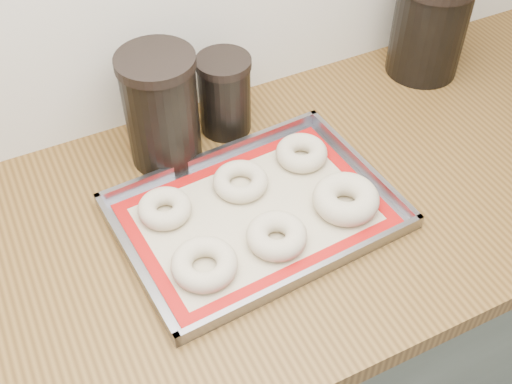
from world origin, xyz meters
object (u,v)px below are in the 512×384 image
bagel_back_left (165,208)px  bagel_back_mid (241,181)px  baking_tray (256,213)px  canister_right (429,26)px  bagel_back_right (302,153)px  canister_mid (225,94)px  bagel_front_mid (277,236)px  bagel_front_right (346,199)px  canister_left (161,109)px  bagel_front_left (204,264)px

bagel_back_left → bagel_back_mid: 0.14m
baking_tray → canister_right: canister_right is taller
bagel_back_right → canister_mid: (-0.08, 0.15, 0.06)m
bagel_front_mid → canister_right: 0.60m
bagel_back_mid → canister_mid: (0.05, 0.17, 0.06)m
bagel_back_mid → bagel_back_right: size_ratio=1.03×
bagel_back_mid → bagel_back_right: bearing=6.6°
baking_tray → bagel_back_left: bearing=154.1°
bagel_front_right → canister_left: bearing=130.5°
bagel_front_mid → bagel_back_mid: bearing=89.2°
bagel_front_left → canister_mid: (0.18, 0.31, 0.06)m
canister_left → bagel_front_right: bearing=-49.5°
bagel_front_left → bagel_back_mid: (0.13, 0.14, -0.00)m
bagel_front_right → canister_right: bearing=37.4°
canister_mid → canister_left: bearing=-169.0°
canister_right → canister_mid: bearing=178.8°
bagel_front_right → bagel_front_mid: bearing=-172.6°
canister_mid → bagel_front_right: bearing=-72.2°
bagel_back_mid → canister_right: bearing=17.2°
bagel_back_right → canister_left: (-0.22, 0.13, 0.09)m
baking_tray → canister_mid: size_ratio=3.02×
bagel_back_right → canister_right: (0.38, 0.14, 0.09)m
bagel_back_right → bagel_front_mid: bearing=-130.4°
bagel_front_right → canister_left: size_ratio=0.52×
bagel_back_right → canister_left: size_ratio=0.44×
bagel_back_left → canister_mid: (0.19, 0.17, 0.06)m
baking_tray → bagel_back_left: bagel_back_left is taller
bagel_front_right → bagel_back_right: bagel_front_right is taller
baking_tray → canister_left: 0.25m
bagel_front_right → canister_left: 0.36m
canister_right → bagel_front_right: bearing=-142.6°
bagel_back_left → canister_right: canister_right is taller
bagel_front_left → canister_mid: size_ratio=0.67×
bagel_back_left → bagel_back_right: (0.28, 0.02, 0.00)m
bagel_front_left → bagel_back_right: same height
canister_right → baking_tray: bearing=-156.0°
bagel_front_mid → bagel_back_right: bagel_front_mid is taller
baking_tray → bagel_back_mid: (0.00, 0.07, 0.01)m
bagel_front_left → bagel_front_right: (0.27, 0.02, 0.00)m
bagel_front_left → canister_left: (0.04, 0.29, 0.09)m
bagel_back_right → bagel_back_mid: bearing=-173.4°
bagel_front_right → baking_tray: bearing=159.9°
bagel_back_mid → canister_right: 0.54m
bagel_front_mid → bagel_back_left: size_ratio=1.09×
baking_tray → bagel_front_left: bagel_front_left is taller
bagel_back_mid → canister_mid: size_ratio=0.62×
baking_tray → bagel_back_mid: 0.07m
bagel_front_right → canister_mid: (-0.09, 0.29, 0.05)m
bagel_back_mid → canister_right: size_ratio=0.46×
canister_mid → bagel_front_mid: bearing=-99.1°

